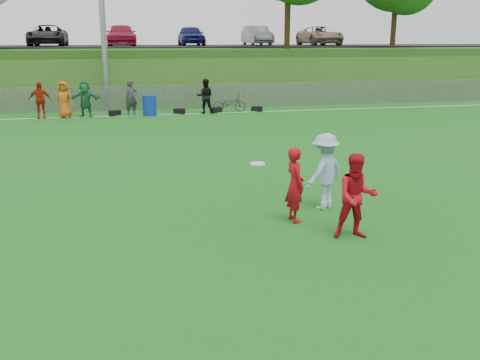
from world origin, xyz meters
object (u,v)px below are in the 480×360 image
object	(u,v)px
player_red_center	(357,197)
recycling_bin	(149,105)
player_blue	(325,171)
frisbee	(258,164)
player_red_left	(295,185)
bicycle	(229,103)

from	to	relation	value
player_red_center	recycling_bin	distance (m)	17.70
player_blue	recycling_bin	distance (m)	15.91
player_blue	recycling_bin	bearing A→B (deg)	-111.57
frisbee	recycling_bin	distance (m)	16.99
player_red_center	frisbee	xyz separation A→B (m)	(-1.75, 0.54, 0.59)
player_red_center	frisbee	size ratio (longest dim) A/B	5.69
player_blue	player_red_left	bearing A→B (deg)	4.87
player_red_left	player_red_center	xyz separation A→B (m)	(0.81, -1.16, 0.03)
player_red_center	frisbee	bearing A→B (deg)	173.57
player_blue	player_red_center	bearing A→B (deg)	55.30
player_red_center	recycling_bin	xyz separation A→B (m)	(-2.77, 17.47, -0.31)
frisbee	bicycle	bearing A→B (deg)	80.15
player_red_center	bicycle	distance (m)	17.98
player_red_center	player_blue	xyz separation A→B (m)	(0.09, 1.83, 0.03)
player_red_left	player_blue	distance (m)	1.12
player_blue	frisbee	xyz separation A→B (m)	(-1.84, -1.29, 0.56)
player_blue	recycling_bin	world-z (taller)	player_blue
bicycle	recycling_bin	bearing A→B (deg)	103.32
player_red_center	bicycle	world-z (taller)	player_red_center
player_red_left	player_red_center	bearing A→B (deg)	-150.58
player_red_left	player_red_center	world-z (taller)	player_red_center
recycling_bin	bicycle	size ratio (longest dim) A/B	0.58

